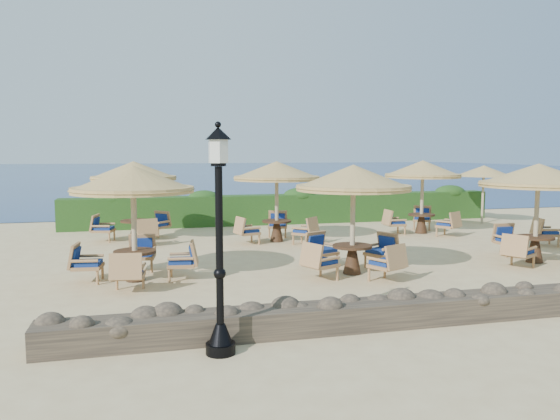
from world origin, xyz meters
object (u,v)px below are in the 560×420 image
at_px(lamp_post, 219,250).
at_px(cafe_set_4, 277,184).
at_px(cafe_set_1, 353,199).
at_px(extra_parasol, 484,171).
at_px(cafe_set_0, 133,202).
at_px(cafe_set_3, 134,184).
at_px(cafe_set_2, 538,190).
at_px(cafe_set_5, 422,181).

bearing_deg(lamp_post, cafe_set_4, 71.47).
bearing_deg(cafe_set_1, extra_parasol, 40.65).
xyz_separation_m(cafe_set_0, cafe_set_1, (5.11, -0.53, -0.00)).
height_order(extra_parasol, cafe_set_0, cafe_set_0).
relative_size(cafe_set_1, cafe_set_3, 1.00).
relative_size(cafe_set_2, cafe_set_3, 1.07).
xyz_separation_m(cafe_set_2, cafe_set_5, (-0.34, 5.53, -0.07)).
bearing_deg(cafe_set_5, lamp_post, -130.97).
bearing_deg(cafe_set_3, cafe_set_2, -30.79).
relative_size(cafe_set_1, cafe_set_4, 0.99).
height_order(cafe_set_3, cafe_set_5, same).
bearing_deg(cafe_set_3, cafe_set_4, -14.77).
bearing_deg(cafe_set_3, cafe_set_1, -50.68).
distance_m(cafe_set_0, cafe_set_2, 10.39).
height_order(cafe_set_1, cafe_set_4, same).
relative_size(lamp_post, cafe_set_4, 1.15).
bearing_deg(cafe_set_3, cafe_set_0, -89.46).
relative_size(cafe_set_0, cafe_set_1, 1.01).
relative_size(cafe_set_0, cafe_set_3, 1.01).
bearing_deg(extra_parasol, cafe_set_3, -175.05).
bearing_deg(lamp_post, cafe_set_3, 96.97).
distance_m(cafe_set_1, cafe_set_5, 7.47).
bearing_deg(extra_parasol, cafe_set_1, -139.35).
bearing_deg(cafe_set_2, cafe_set_0, 177.54).
height_order(cafe_set_2, cafe_set_3, same).
distance_m(lamp_post, cafe_set_4, 10.13).
bearing_deg(extra_parasol, cafe_set_0, -153.28).
bearing_deg(extra_parasol, cafe_set_2, -115.12).
xyz_separation_m(cafe_set_4, cafe_set_5, (5.56, 0.51, -0.03)).
height_order(cafe_set_0, cafe_set_1, same).
xyz_separation_m(lamp_post, cafe_set_4, (3.22, 9.60, 0.37)).
height_order(lamp_post, cafe_set_2, lamp_post).
bearing_deg(cafe_set_2, extra_parasol, 64.88).
height_order(extra_parasol, cafe_set_1, cafe_set_1).
height_order(cafe_set_0, cafe_set_4, same).
relative_size(lamp_post, cafe_set_1, 1.17).
relative_size(extra_parasol, cafe_set_2, 0.79).
xyz_separation_m(extra_parasol, cafe_set_0, (-13.86, -6.98, -0.35)).
bearing_deg(cafe_set_0, cafe_set_5, 26.86).
relative_size(cafe_set_1, cafe_set_5, 1.02).
bearing_deg(cafe_set_0, cafe_set_1, -5.96).
height_order(cafe_set_1, cafe_set_3, same).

